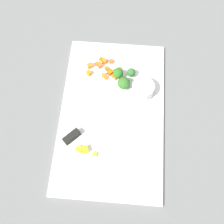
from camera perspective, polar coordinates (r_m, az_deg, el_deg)
The scene contains 24 objects.
ground_plane at distance 0.92m, azimuth 0.00°, elevation -0.55°, with size 4.00×4.00×0.00m, color slate.
cutting_board at distance 0.91m, azimuth 0.00°, elevation -0.41°, with size 0.55×0.33×0.01m, color white.
prep_bowl at distance 0.93m, azimuth 6.23°, elevation 4.58°, with size 0.07×0.07×0.04m, color #B9BBBA.
chef_knife at distance 0.89m, azimuth -4.36°, elevation -2.09°, with size 0.25×0.24×0.02m.
carrot_dice_0 at distance 0.99m, azimuth -4.43°, elevation 9.29°, with size 0.02×0.02×0.01m, color orange.
carrot_dice_1 at distance 0.96m, azimuth -1.22°, elevation 6.92°, with size 0.01×0.01×0.01m, color orange.
carrot_dice_2 at distance 0.97m, azimuth -4.65°, elevation 7.81°, with size 0.02×0.01×0.02m, color orange.
carrot_dice_3 at distance 1.00m, azimuth -0.17°, elevation 10.16°, with size 0.01×0.01×0.01m, color orange.
carrot_dice_4 at distance 1.00m, azimuth -1.49°, elevation 10.19°, with size 0.01×0.01×0.02m, color orange.
carrot_dice_5 at distance 0.98m, azimuth 1.43°, elevation 8.70°, with size 0.01×0.01×0.01m, color orange.
carrot_dice_6 at distance 0.97m, azimuth -1.69°, elevation 7.40°, with size 0.01×0.01×0.01m, color orange.
carrot_dice_7 at distance 0.97m, azimuth -0.35°, elevation 7.99°, with size 0.02×0.02×0.02m, color orange.
carrot_dice_8 at distance 0.96m, azimuth 0.60°, elevation 7.19°, with size 0.02×0.02×0.02m, color orange.
carrot_dice_9 at distance 1.01m, azimuth -2.19°, elevation 10.58°, with size 0.01×0.01×0.01m, color orange.
carrot_dice_10 at distance 0.98m, azimuth -1.07°, elevation 8.76°, with size 0.01×0.01×0.01m, color orange.
carrot_dice_11 at distance 0.99m, azimuth -2.49°, elevation 9.37°, with size 0.02×0.01×0.02m, color orange.
carrot_dice_12 at distance 0.97m, azimuth 1.19°, elevation 8.09°, with size 0.02×0.02×0.01m, color orange.
carrot_dice_13 at distance 0.99m, azimuth -3.00°, elevation 9.65°, with size 0.01×0.01×0.01m, color orange.
pepper_dice_0 at distance 0.86m, azimuth -3.50°, elevation -8.46°, with size 0.01×0.01×0.01m, color yellow.
pepper_dice_1 at distance 0.86m, azimuth -6.60°, elevation -7.47°, with size 0.01×0.02×0.02m, color yellow.
pepper_dice_2 at distance 0.86m, azimuth -5.49°, elevation -7.58°, with size 0.02×0.02×0.02m, color yellow.
broccoli_floret_0 at distance 0.95m, azimuth 1.23°, elevation 7.81°, with size 0.03×0.03×0.04m.
broccoli_floret_1 at distance 0.93m, azimuth 2.39°, elevation 5.83°, with size 0.04×0.04×0.05m.
broccoli_floret_2 at distance 0.96m, azimuth 3.89°, elevation 7.92°, with size 0.03×0.03×0.04m.
Camera 1 is at (0.36, 0.03, 0.84)m, focal length 45.43 mm.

